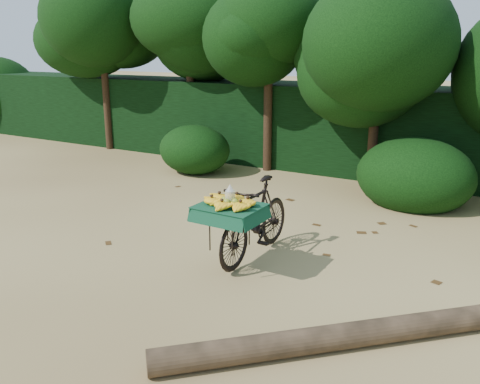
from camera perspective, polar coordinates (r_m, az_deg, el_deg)
The scene contains 7 objects.
ground at distance 5.89m, azimuth -5.42°, elevation -10.02°, with size 80.00×80.00×0.00m, color tan.
vendor_bicycle at distance 6.34m, azimuth 1.61°, elevation -2.99°, with size 0.73×1.74×1.01m.
fallen_log at distance 4.70m, azimuth 10.14°, elevation -15.83°, with size 0.23×0.23×3.19m, color brown.
hedge_backdrop at distance 11.15m, azimuth 13.80°, elevation 6.85°, with size 26.00×1.80×1.80m, color black.
tree_row at distance 10.50m, azimuth 9.41°, elevation 12.60°, with size 14.50×2.00×4.00m, color black, non-canonical shape.
bush_clumps at distance 9.22m, azimuth 12.92°, elevation 2.21°, with size 8.80×1.70×0.90m, color black, non-canonical shape.
leaf_litter at distance 6.38m, azimuth -1.99°, elevation -7.81°, with size 7.00×7.30×0.01m, color #482E13, non-canonical shape.
Camera 1 is at (3.14, -4.27, 2.57)m, focal length 38.00 mm.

